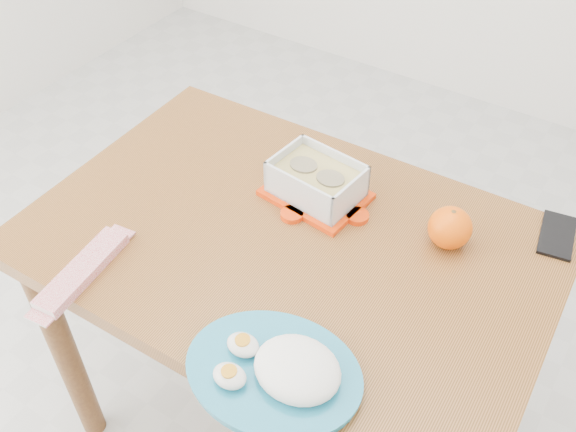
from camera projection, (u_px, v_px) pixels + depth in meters
The scene contains 7 objects.
ground at pixel (260, 363), 1.95m from camera, with size 3.50×3.50×0.00m, color #B7B7B2.
dining_table at pixel (288, 276), 1.37m from camera, with size 1.05×0.72×0.75m.
food_container at pixel (316, 181), 1.35m from camera, with size 0.22×0.18×0.09m.
orange_fruit at pixel (450, 228), 1.25m from camera, with size 0.09×0.09×0.09m, color #FF4B05.
rice_plate at pixel (281, 369), 1.04m from camera, with size 0.34×0.34×0.08m.
candy_bar at pixel (83, 270), 1.21m from camera, with size 0.22×0.05×0.02m, color #B50917.
smartphone at pixel (557, 235), 1.29m from camera, with size 0.06×0.13×0.01m, color black.
Camera 1 is at (0.68, -0.89, 1.67)m, focal length 40.00 mm.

